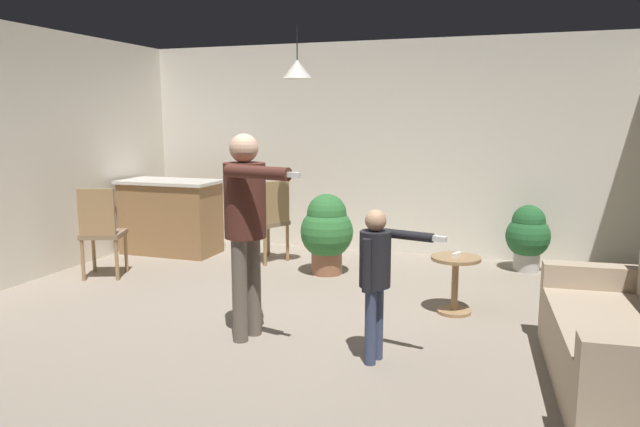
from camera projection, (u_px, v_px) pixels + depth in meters
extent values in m
plane|color=gray|center=(282.00, 331.00, 4.87)|extent=(7.68, 7.68, 0.00)
cube|color=silver|center=(375.00, 148.00, 7.64)|extent=(6.40, 0.10, 2.70)
cube|color=tan|center=(624.00, 357.00, 3.78)|extent=(0.96, 1.50, 0.45)
cube|color=tan|center=(599.00, 305.00, 4.54)|extent=(0.86, 0.24, 0.63)
cylinder|color=#99754C|center=(552.00, 337.00, 4.66)|extent=(0.05, 0.05, 0.06)
cube|color=olive|center=(171.00, 218.00, 7.62)|extent=(1.20, 0.60, 0.91)
cube|color=beige|center=(169.00, 182.00, 7.54)|extent=(1.26, 0.66, 0.04)
cylinder|color=#99754C|center=(456.00, 258.00, 5.25)|extent=(0.44, 0.44, 0.03)
cylinder|color=#99754C|center=(455.00, 286.00, 5.29)|extent=(0.06, 0.06, 0.49)
cylinder|color=#99754C|center=(454.00, 311.00, 5.33)|extent=(0.31, 0.31, 0.03)
cylinder|color=#60564C|center=(253.00, 285.00, 4.73)|extent=(0.12, 0.12, 0.82)
cylinder|color=#60564C|center=(240.00, 291.00, 4.59)|extent=(0.12, 0.12, 0.82)
cylinder|color=#4C261E|center=(245.00, 200.00, 4.55)|extent=(0.32, 0.32, 0.58)
sphere|color=#D8AD8C|center=(244.00, 148.00, 4.49)|extent=(0.22, 0.22, 0.22)
cylinder|color=#4C261E|center=(260.00, 201.00, 4.71)|extent=(0.10, 0.10, 0.55)
cylinder|color=#4C261E|center=(257.00, 172.00, 4.21)|extent=(0.55, 0.22, 0.10)
cube|color=white|center=(292.00, 175.00, 4.05)|extent=(0.13, 0.07, 0.04)
cylinder|color=#384260|center=(378.00, 322.00, 4.27)|extent=(0.08, 0.08, 0.56)
cylinder|color=#384260|center=(370.00, 327.00, 4.18)|extent=(0.08, 0.08, 0.56)
cylinder|color=black|center=(375.00, 259.00, 4.15)|extent=(0.22, 0.22, 0.40)
sphere|color=tan|center=(376.00, 220.00, 4.10)|extent=(0.15, 0.15, 0.15)
cylinder|color=black|center=(408.00, 235.00, 4.13)|extent=(0.38, 0.15, 0.07)
cube|color=white|center=(437.00, 239.00, 4.02)|extent=(0.13, 0.06, 0.04)
cylinder|color=black|center=(367.00, 266.00, 4.04)|extent=(0.07, 0.07, 0.37)
cylinder|color=#99754C|center=(265.00, 247.00, 6.98)|extent=(0.04, 0.04, 0.45)
cylinder|color=#99754C|center=(287.00, 243.00, 7.23)|extent=(0.04, 0.04, 0.45)
cylinder|color=#99754C|center=(246.00, 243.00, 7.23)|extent=(0.04, 0.04, 0.45)
cylinder|color=#99754C|center=(268.00, 239.00, 7.48)|extent=(0.04, 0.04, 0.45)
cube|color=#7F664C|center=(266.00, 223.00, 7.19)|extent=(0.56, 0.56, 0.05)
cube|color=#99754C|center=(276.00, 202.00, 7.01)|extent=(0.20, 0.36, 0.50)
cylinder|color=#99754C|center=(83.00, 260.00, 6.34)|extent=(0.04, 0.04, 0.45)
cylinder|color=#99754C|center=(117.00, 260.00, 6.36)|extent=(0.04, 0.04, 0.45)
cylinder|color=#99754C|center=(94.00, 253.00, 6.69)|extent=(0.04, 0.04, 0.45)
cylinder|color=#99754C|center=(126.00, 252.00, 6.71)|extent=(0.04, 0.04, 0.45)
cube|color=#7F664C|center=(104.00, 234.00, 6.48)|extent=(0.54, 0.54, 0.05)
cube|color=#99754C|center=(96.00, 212.00, 6.25)|extent=(0.37, 0.18, 0.50)
cylinder|color=brown|center=(327.00, 262.00, 6.65)|extent=(0.35, 0.35, 0.27)
sphere|color=#2D6B33|center=(327.00, 232.00, 6.59)|extent=(0.59, 0.59, 0.59)
sphere|color=#2D6B33|center=(327.00, 214.00, 6.56)|extent=(0.44, 0.44, 0.44)
cylinder|color=#B7B2AD|center=(526.00, 261.00, 6.78)|extent=(0.29, 0.29, 0.23)
sphere|color=#235B2D|center=(528.00, 236.00, 6.74)|extent=(0.50, 0.50, 0.50)
sphere|color=#235B2D|center=(529.00, 221.00, 6.71)|extent=(0.37, 0.37, 0.37)
cube|color=white|center=(457.00, 255.00, 5.24)|extent=(0.08, 0.13, 0.04)
cone|color=silver|center=(297.00, 69.00, 6.24)|extent=(0.32, 0.32, 0.20)
cylinder|color=black|center=(297.00, 43.00, 6.20)|extent=(0.01, 0.01, 0.36)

